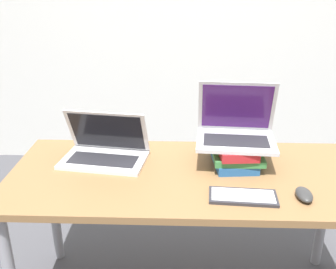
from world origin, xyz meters
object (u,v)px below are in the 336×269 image
object	(u,v)px
book_stack	(235,153)
mouse	(304,194)
laptop_left	(105,150)
laptop_on_books	(236,129)
wireless_keyboard	(243,196)

from	to	relation	value
book_stack	mouse	world-z (taller)	book_stack
mouse	laptop_left	bearing A→B (deg)	159.31
laptop_on_books	wireless_keyboard	bearing A→B (deg)	-90.52
laptop_left	wireless_keyboard	bearing A→B (deg)	-28.27
book_stack	laptop_on_books	size ratio (longest dim) A/B	0.77
wireless_keyboard	book_stack	bearing A→B (deg)	89.42
laptop_left	laptop_on_books	size ratio (longest dim) A/B	1.13
laptop_left	wireless_keyboard	world-z (taller)	laptop_left
wireless_keyboard	laptop_on_books	bearing A→B (deg)	89.48
book_stack	wireless_keyboard	size ratio (longest dim) A/B	1.03
laptop_left	laptop_on_books	distance (m)	0.60
laptop_on_books	mouse	world-z (taller)	laptop_on_books
book_stack	laptop_on_books	bearing A→B (deg)	90.11
laptop_on_books	wireless_keyboard	xyz separation A→B (m)	(-0.00, -0.32, -0.15)
book_stack	wireless_keyboard	distance (m)	0.30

